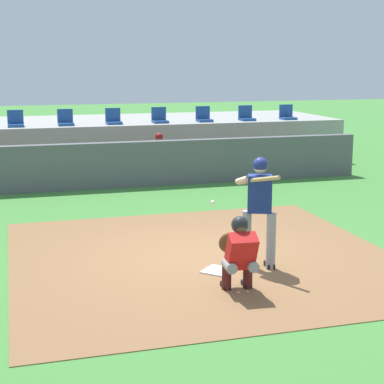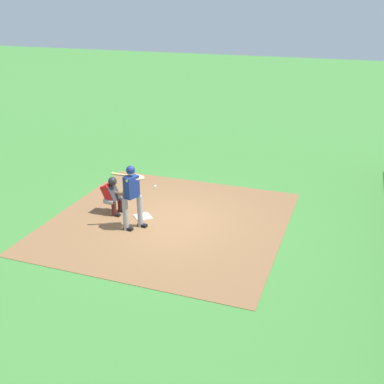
# 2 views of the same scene
# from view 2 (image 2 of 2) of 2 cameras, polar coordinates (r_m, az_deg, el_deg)

# --- Properties ---
(ground_plane) EXTENTS (80.00, 80.00, 0.00)m
(ground_plane) POSITION_cam_2_polar(r_m,az_deg,el_deg) (13.27, -2.85, -3.59)
(ground_plane) COLOR #428438
(dirt_infield) EXTENTS (6.40, 6.40, 0.01)m
(dirt_infield) POSITION_cam_2_polar(r_m,az_deg,el_deg) (13.27, -2.85, -3.57)
(dirt_infield) COLOR olive
(dirt_infield) RESTS_ON ground
(home_plate) EXTENTS (0.62, 0.62, 0.02)m
(home_plate) POSITION_cam_2_polar(r_m,az_deg,el_deg) (13.56, -5.98, -2.98)
(home_plate) COLOR white
(home_plate) RESTS_ON dirt_infield
(batter_at_plate) EXTENTS (0.59, 0.87, 1.80)m
(batter_at_plate) POSITION_cam_2_polar(r_m,az_deg,el_deg) (12.56, -7.28, -0.13)
(batter_at_plate) COLOR #99999E
(batter_at_plate) RESTS_ON ground
(catcher_crouched) EXTENTS (0.51, 1.71, 1.13)m
(catcher_crouched) POSITION_cam_2_polar(r_m,az_deg,el_deg) (13.70, -9.47, -0.22)
(catcher_crouched) COLOR gray
(catcher_crouched) RESTS_ON ground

